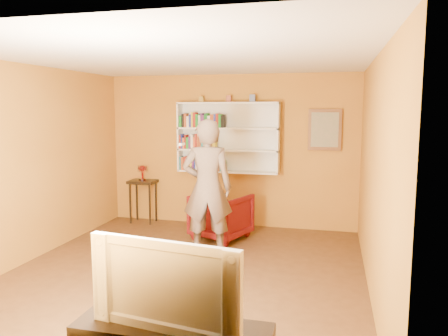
{
  "coord_description": "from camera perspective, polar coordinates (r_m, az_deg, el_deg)",
  "views": [
    {
      "loc": [
        1.79,
        -5.08,
        2.09
      ],
      "look_at": [
        0.33,
        0.75,
        1.28
      ],
      "focal_mm": 35.0,
      "sensor_mm": 36.0,
      "label": 1
    }
  ],
  "objects": [
    {
      "name": "books_row_upper",
      "position": [
        7.72,
        -2.82,
        6.17
      ],
      "size": [
        0.81,
        0.19,
        0.27
      ],
      "color": "#1C7F26",
      "rests_on": "bookshelf"
    },
    {
      "name": "books_row_middle",
      "position": [
        7.76,
        -3.34,
        3.4
      ],
      "size": [
        0.66,
        0.19,
        0.27
      ],
      "color": "maroon",
      "rests_on": "bookshelf"
    },
    {
      "name": "ornament_right",
      "position": [
        7.56,
        3.76,
        9.08
      ],
      "size": [
        0.09,
        0.09,
        0.13
      ],
      "primitive_type": "cube",
      "color": "slate",
      "rests_on": "bookshelf"
    },
    {
      "name": "game_remote",
      "position": [
        5.97,
        -5.53,
        3.12
      ],
      "size": [
        0.04,
        0.15,
        0.04
      ],
      "primitive_type": "cube",
      "color": "white",
      "rests_on": "person"
    },
    {
      "name": "books_row_lower",
      "position": [
        7.78,
        -2.84,
        0.57
      ],
      "size": [
        0.83,
        0.18,
        0.27
      ],
      "color": "teal",
      "rests_on": "bookshelf"
    },
    {
      "name": "ornament_centre",
      "position": [
        7.64,
        0.64,
        9.03
      ],
      "size": [
        0.08,
        0.08,
        0.11
      ],
      "primitive_type": "cube",
      "color": "brown",
      "rests_on": "bookshelf"
    },
    {
      "name": "television",
      "position": [
        3.28,
        -6.87,
        -14.47
      ],
      "size": [
        1.17,
        0.31,
        0.67
      ],
      "primitive_type": "imported",
      "rotation": [
        0.0,
        0.0,
        -0.14
      ],
      "color": "black",
      "rests_on": "tv_cabinet"
    },
    {
      "name": "person",
      "position": [
        6.22,
        -2.19,
        -2.6
      ],
      "size": [
        0.79,
        0.6,
        1.96
      ],
      "primitive_type": "imported",
      "rotation": [
        0.0,
        0.0,
        3.34
      ],
      "color": "brown",
      "rests_on": "ground"
    },
    {
      "name": "console_table",
      "position": [
        8.2,
        -10.56,
        -2.53
      ],
      "size": [
        0.48,
        0.37,
        0.79
      ],
      "color": "black",
      "rests_on": "ground"
    },
    {
      "name": "ruby_lustre",
      "position": [
        8.15,
        -10.62,
        -0.22
      ],
      "size": [
        0.17,
        0.17,
        0.27
      ],
      "color": "maroon",
      "rests_on": "console_table"
    },
    {
      "name": "bookshelf",
      "position": [
        7.72,
        0.62,
        3.99
      ],
      "size": [
        1.8,
        0.29,
        1.23
      ],
      "color": "white",
      "rests_on": "room_shell"
    },
    {
      "name": "ornament_left",
      "position": [
        7.77,
        -2.97,
        8.95
      ],
      "size": [
        0.07,
        0.07,
        0.1
      ],
      "primitive_type": "cube",
      "color": "#A5862F",
      "rests_on": "bookshelf"
    },
    {
      "name": "armchair",
      "position": [
        7.14,
        -0.34,
        -6.25
      ],
      "size": [
        1.03,
        1.04,
        0.74
      ],
      "primitive_type": "imported",
      "rotation": [
        0.0,
        0.0,
        2.79
      ],
      "color": "#48050A",
      "rests_on": "ground"
    },
    {
      "name": "framed_painting",
      "position": [
        7.55,
        13.03,
        4.9
      ],
      "size": [
        0.55,
        0.05,
        0.7
      ],
      "color": "brown",
      "rests_on": "room_shell"
    },
    {
      "name": "room_shell",
      "position": [
        5.49,
        -5.27,
        -3.65
      ],
      "size": [
        5.3,
        5.8,
        2.88
      ],
      "color": "#482D17",
      "rests_on": "ground"
    }
  ]
}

